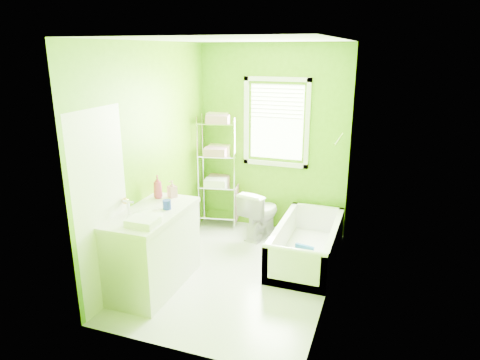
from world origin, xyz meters
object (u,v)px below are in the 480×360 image
(toilet, at_px, (260,213))
(wire_shelf_unit, at_px, (219,159))
(vanity, at_px, (153,247))
(bathtub, at_px, (306,249))

(toilet, bearing_deg, wire_shelf_unit, -2.08)
(vanity, bearing_deg, wire_shelf_unit, 89.38)
(vanity, relative_size, wire_shelf_unit, 0.71)
(toilet, relative_size, vanity, 0.59)
(bathtub, height_order, toilet, toilet)
(bathtub, bearing_deg, vanity, -142.23)
(bathtub, xyz_separation_m, wire_shelf_unit, (-1.44, 0.71, 0.85))
(vanity, bearing_deg, bathtub, 37.77)
(vanity, height_order, wire_shelf_unit, wire_shelf_unit)
(wire_shelf_unit, bearing_deg, vanity, -90.62)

